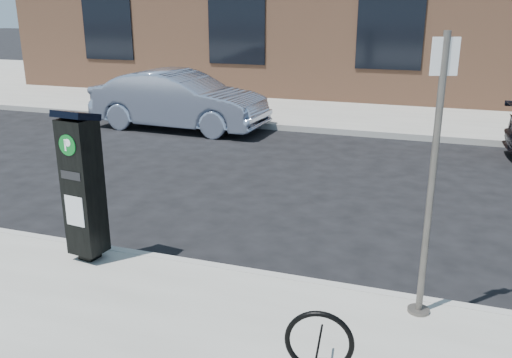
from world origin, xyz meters
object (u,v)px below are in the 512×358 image
at_px(parking_kiosk, 83,185).
at_px(car_silver, 179,100).
at_px(sign_pole, 432,184).
at_px(bike_rack, 319,342).

relative_size(parking_kiosk, car_silver, 0.40).
height_order(parking_kiosk, car_silver, parking_kiosk).
xyz_separation_m(parking_kiosk, car_silver, (-2.61, 7.66, -0.34)).
relative_size(parking_kiosk, sign_pole, 0.67).
height_order(parking_kiosk, bike_rack, parking_kiosk).
bearing_deg(car_silver, sign_pole, -136.85).
distance_m(sign_pole, bike_rack, 1.84).
bearing_deg(parking_kiosk, bike_rack, -13.70).
relative_size(bike_rack, car_silver, 0.13).
bearing_deg(bike_rack, parking_kiosk, 152.20).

